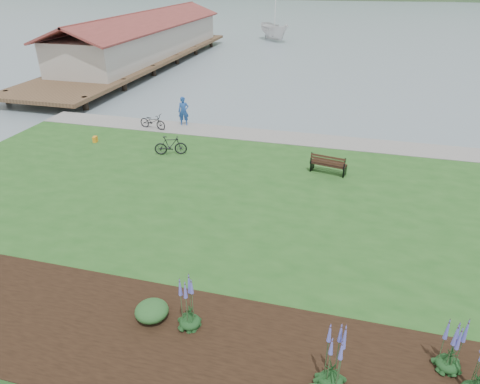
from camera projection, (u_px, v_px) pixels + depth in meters
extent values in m
plane|color=slate|center=(276.00, 197.00, 20.08)|extent=(600.00, 600.00, 0.00)
cube|color=#21521D|center=(267.00, 215.00, 18.28)|extent=(34.00, 20.00, 0.40)
cube|color=gray|center=(297.00, 139.00, 25.79)|extent=(34.00, 2.20, 0.03)
cube|color=black|center=(321.00, 375.00, 10.82)|extent=(24.00, 4.40, 0.04)
cube|color=#4C3826|center=(140.00, 58.00, 46.48)|extent=(8.00, 36.00, 0.30)
cube|color=#B2ADA3|center=(146.00, 39.00, 47.42)|extent=(6.40, 28.00, 3.00)
cube|color=black|center=(329.00, 164.00, 21.32)|extent=(1.80, 0.92, 0.05)
cube|color=black|center=(328.00, 160.00, 20.92)|extent=(1.71, 0.49, 0.53)
cube|color=black|center=(312.00, 165.00, 21.76)|extent=(0.18, 0.59, 0.47)
cube|color=black|center=(345.00, 171.00, 21.11)|extent=(0.18, 0.59, 0.47)
imported|color=#204892|center=(183.00, 109.00, 27.52)|extent=(0.94, 0.79, 2.20)
imported|color=black|center=(153.00, 121.00, 27.18)|extent=(0.97, 1.97, 0.98)
imported|color=black|center=(171.00, 145.00, 23.39)|extent=(1.07, 1.84, 1.07)
imported|color=silver|center=(274.00, 41.00, 62.93)|extent=(16.00, 16.03, 29.76)
cube|color=orange|center=(95.00, 139.00, 25.25)|extent=(0.26, 0.35, 0.34)
ellipsoid|color=#133618|center=(330.00, 380.00, 10.48)|extent=(0.62, 0.62, 0.31)
cone|color=#4D52B5|center=(335.00, 348.00, 9.96)|extent=(0.40, 0.40, 1.92)
ellipsoid|color=#133618|center=(448.00, 364.00, 10.92)|extent=(0.62, 0.62, 0.31)
cone|color=#4D52B5|center=(456.00, 338.00, 10.49)|extent=(0.40, 0.40, 1.52)
ellipsoid|color=#133618|center=(190.00, 322.00, 12.21)|extent=(0.62, 0.62, 0.31)
cone|color=#4D52B5|center=(188.00, 293.00, 11.72)|extent=(0.36, 0.36, 1.82)
ellipsoid|color=#1E4C21|center=(152.00, 311.00, 12.47)|extent=(0.99, 0.99, 0.49)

